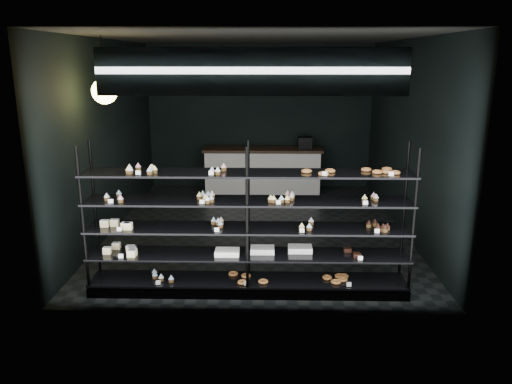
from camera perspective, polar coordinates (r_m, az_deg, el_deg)
room at (r=8.40m, az=0.14°, el=6.22°), size 5.01×6.01×3.20m
display_shelf at (r=6.27m, az=-1.15°, el=-6.06°), size 4.00×0.50×1.91m
signage at (r=5.37m, az=-0.49°, el=13.57°), size 3.30×0.05×0.50m
pendant_lamp at (r=7.25m, az=-16.93°, el=10.96°), size 0.34×0.34×0.90m
service_counter at (r=11.06m, az=0.83°, el=2.59°), size 2.60×0.65×1.23m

